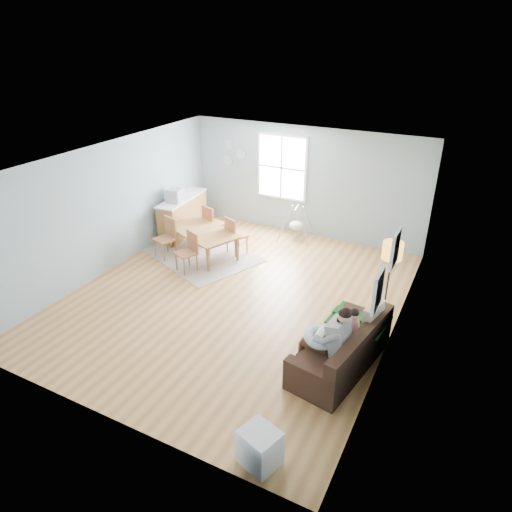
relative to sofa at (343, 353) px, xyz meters
The scene contains 22 objects.
room 3.46m from the sofa, 157.10° to the left, with size 8.40×9.40×3.90m.
window 5.65m from the sofa, 124.48° to the left, with size 1.32×0.08×1.62m.
pictures 1.64m from the sofa, ahead, with size 0.05×1.34×0.74m.
wall_plates 6.58m from the sofa, 134.87° to the left, with size 0.67×0.02×0.66m.
sofa is the anchor object (origin of this frame).
green_throw 0.68m from the sofa, 86.44° to the left, with size 0.89×0.75×0.04m, color #13561F.
beige_pillow 0.70m from the sofa, 58.13° to the left, with size 0.13×0.48×0.48m, color tan.
father 0.50m from the sofa, 124.16° to the right, with size 0.91×0.45×1.26m.
nursing_pillow 0.51m from the sofa, 144.34° to the right, with size 0.50×0.50×0.14m, color silver.
infant 0.55m from the sofa, 148.12° to the right, with size 0.15×0.36×0.13m.
toddler 0.44m from the sofa, 100.99° to the left, with size 0.54×0.33×0.81m.
floor_lamp 1.75m from the sofa, 77.63° to the left, with size 0.33×0.33×1.65m.
storage_cube 2.17m from the sofa, 99.80° to the right, with size 0.55×0.51×0.50m.
rug 4.72m from the sofa, 150.62° to the left, with size 2.47×1.88×0.01m, color gray.
dining_table 4.71m from the sofa, 150.62° to the left, with size 1.75×0.97×0.61m, color brown.
chair_sw 5.14m from the sofa, 158.00° to the left, with size 0.52×0.52×0.93m.
chair_se 4.24m from the sofa, 158.19° to the left, with size 0.52×0.52×0.88m.
chair_nw 5.26m from the sofa, 144.59° to the left, with size 0.54×0.54×0.93m.
chair_ne 4.40m from the sofa, 141.99° to the left, with size 0.54×0.54×0.90m.
counter 6.09m from the sofa, 148.72° to the left, with size 0.65×1.76×0.96m.
monitor 5.95m from the sofa, 151.20° to the left, with size 0.37×0.36×0.33m.
baby_swing 4.87m from the sofa, 121.26° to the left, with size 0.93×0.95×0.82m.
Camera 1 is at (3.86, -6.64, 4.74)m, focal length 32.00 mm.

